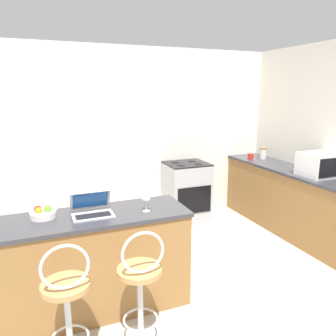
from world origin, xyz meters
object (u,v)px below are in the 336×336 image
object	(u,v)px
storage_jar	(263,153)
mug_red	(251,156)
fruit_bowl	(43,213)
stove_range	(187,192)
bar_stool_far	(141,293)
microwave	(320,164)
wine_glass_short	(146,199)
laptop	(92,209)
bar_stool_near	(68,310)

from	to	relation	value
storage_jar	mug_red	xyz separation A→B (m)	(-0.20, 0.05, -0.04)
storage_jar	mug_red	bearing A→B (deg)	165.76
storage_jar	fruit_bowl	size ratio (longest dim) A/B	0.82
fruit_bowl	stove_range	bearing A→B (deg)	36.76
fruit_bowl	bar_stool_far	bearing A→B (deg)	-47.65
microwave	mug_red	xyz separation A→B (m)	(-0.16, 1.23, -0.10)
fruit_bowl	wine_glass_short	bearing A→B (deg)	-11.85
laptop	microwave	world-z (taller)	microwave
microwave	storage_jar	world-z (taller)	microwave
microwave	mug_red	bearing A→B (deg)	97.36
laptop	mug_red	bearing A→B (deg)	28.94
storage_jar	fruit_bowl	world-z (taller)	storage_jar
laptop	stove_range	size ratio (longest dim) A/B	0.38
bar_stool_near	laptop	xyz separation A→B (m)	(0.29, 0.63, 0.50)
bar_stool_far	fruit_bowl	distance (m)	1.06
mug_red	storage_jar	bearing A→B (deg)	-14.24
fruit_bowl	mug_red	xyz separation A→B (m)	(3.15, 1.45, 0.01)
bar_stool_near	wine_glass_short	bearing A→B (deg)	34.56
stove_range	storage_jar	world-z (taller)	storage_jar
stove_range	wine_glass_short	bearing A→B (deg)	-125.08
stove_range	wine_glass_short	world-z (taller)	wine_glass_short
bar_stool_far	laptop	bearing A→B (deg)	110.86
laptop	wine_glass_short	world-z (taller)	laptop
storage_jar	stove_range	bearing A→B (deg)	173.24
bar_stool_near	microwave	size ratio (longest dim) A/B	2.15
laptop	fruit_bowl	xyz separation A→B (m)	(-0.40, 0.07, -0.01)
microwave	wine_glass_short	bearing A→B (deg)	-170.74
storage_jar	wine_glass_short	world-z (taller)	storage_jar
bar_stool_far	mug_red	world-z (taller)	mug_red
bar_stool_near	stove_range	distance (m)	2.99
microwave	storage_jar	size ratio (longest dim) A/B	2.63
storage_jar	mug_red	distance (m)	0.21
bar_stool_far	laptop	distance (m)	0.84
wine_glass_short	stove_range	bearing A→B (deg)	54.92
bar_stool_far	stove_range	bearing A→B (deg)	57.44
bar_stool_near	bar_stool_far	xyz separation A→B (m)	(0.53, 0.00, 0.00)
mug_red	fruit_bowl	bearing A→B (deg)	-155.30
microwave	wine_glass_short	xyz separation A→B (m)	(-2.45, -0.40, -0.03)
wine_glass_short	mug_red	xyz separation A→B (m)	(2.29, 1.63, -0.07)
laptop	wine_glass_short	xyz separation A→B (m)	(0.46, -0.11, 0.06)
mug_red	laptop	bearing A→B (deg)	-151.06
bar_stool_near	fruit_bowl	xyz separation A→B (m)	(-0.11, 0.70, 0.48)
microwave	stove_range	bearing A→B (deg)	132.84
microwave	wine_glass_short	world-z (taller)	microwave
bar_stool_near	microwave	xyz separation A→B (m)	(3.20, 0.92, 0.59)
bar_stool_far	stove_range	distance (m)	2.67
bar_stool_near	mug_red	distance (m)	3.76
bar_stool_near	mug_red	world-z (taller)	mug_red
laptop	storage_jar	xyz separation A→B (m)	(2.95, 1.47, 0.04)
laptop	bar_stool_far	bearing A→B (deg)	-69.14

